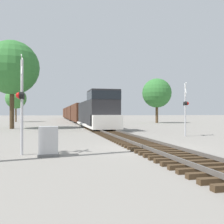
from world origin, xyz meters
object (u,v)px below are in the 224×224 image
Objects in this scene: tree_far_right at (12,68)px; tree_mid_background at (157,93)px; relay_cabinet at (48,142)px; tree_deep_background at (16,99)px; crossing_signal_far at (186,105)px; freight_train at (75,113)px; crossing_signal_near at (21,98)px.

tree_mid_background is at bearing 29.57° from tree_far_right.
tree_deep_background is at bearing 99.22° from relay_cabinet.
crossing_signal_far is 0.61× the size of tree_deep_background.
crossing_signal_far is at bearing -83.18° from freight_train.
freight_train is 63.94× the size of relay_cabinet.
tree_deep_background is (-2.89, 24.93, -2.28)m from tree_far_right.
crossing_signal_far is at bearing -107.71° from tree_mid_background.
freight_train is 9.77× the size of tree_mid_background.
tree_far_right reaches higher than freight_train.
freight_train is at bearing 26.54° from crossing_signal_far.
crossing_signal_far is at bearing -64.96° from tree_deep_background.
crossing_signal_near is at bearing -97.01° from freight_train.
tree_deep_background reaches higher than freight_train.
tree_deep_background is (-7.44, 45.80, 4.24)m from relay_cabinet.
tree_far_right is (-3.37, 20.30, 4.65)m from crossing_signal_near.
freight_train is at bearing 128.00° from tree_mid_background.
tree_mid_background is at bearing 2.01° from crossing_signal_far.
tree_deep_background is (-26.42, 11.58, -0.69)m from tree_mid_background.
crossing_signal_near is at bearing -82.12° from tree_deep_background.
crossing_signal_near is at bearing -120.93° from tree_mid_background.
crossing_signal_near is 13.54m from crossing_signal_far.
tree_mid_background is at bearing 60.98° from relay_cabinet.
crossing_signal_near reaches higher than freight_train.
tree_deep_background is at bearing -153.96° from freight_train.
crossing_signal_far is at bearing -41.69° from tree_far_right.
tree_far_right reaches higher than tree_mid_background.
tree_deep_background reaches higher than crossing_signal_far.
crossing_signal_far is (5.32, -44.44, 0.61)m from freight_train.
freight_train is 52.21m from relay_cabinet.
relay_cabinet is 22.33m from tree_far_right.
relay_cabinet is (1.18, -0.57, -1.87)m from crossing_signal_near.
freight_train is at bearing 26.04° from tree_deep_background.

